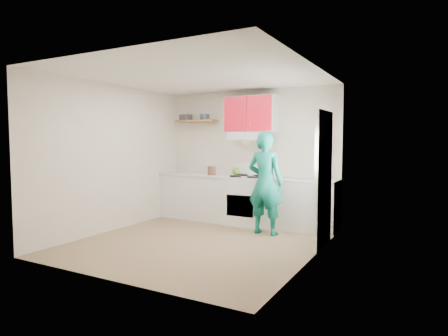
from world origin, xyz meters
The scene contains 21 objects.
floor centered at (0.00, 0.00, 0.00)m, with size 3.80×3.80×0.00m, color brown.
ceiling centered at (0.00, 0.00, 2.60)m, with size 3.60×3.80×0.04m, color white.
back_wall centered at (0.00, 1.90, 1.30)m, with size 3.60×0.04×2.60m, color beige.
front_wall centered at (0.00, -1.90, 1.30)m, with size 3.60×0.04×2.60m, color beige.
left_wall centered at (-1.80, 0.00, 1.30)m, with size 0.04×3.80×2.60m, color beige.
right_wall centered at (1.80, 0.00, 1.30)m, with size 0.04×3.80×2.60m, color beige.
door centered at (1.78, 0.70, 1.02)m, with size 0.05×0.85×2.05m, color white.
door_glass centered at (1.75, 0.70, 1.45)m, with size 0.01×0.55×0.95m, color white.
counter_left centered at (-1.04, 1.60, 0.45)m, with size 1.52×0.60×0.90m, color silver.
counter_right centered at (1.14, 1.60, 0.45)m, with size 1.32×0.60×0.90m, color silver.
stove centered at (0.10, 1.57, 0.46)m, with size 0.76×0.65×0.92m, color white.
range_hood centered at (0.10, 1.68, 1.70)m, with size 0.76×0.44×0.15m, color silver.
upper_cabinets centered at (0.10, 1.73, 2.12)m, with size 1.02×0.33×0.70m, color red.
shelf centered at (-1.15, 1.75, 2.02)m, with size 0.90×0.30×0.04m, color brown.
books centered at (-1.40, 1.71, 2.10)m, with size 0.24×0.17×0.12m, color #3C353B.
tin centered at (-0.95, 1.74, 2.10)m, with size 0.19×0.19×0.12m, color #333D4C.
kettle centered at (-0.22, 1.75, 0.99)m, with size 0.17×0.17×0.14m, color #568224.
crock centered at (-0.68, 1.56, 1.00)m, with size 0.17×0.17×0.20m, color #4F3122.
cutting_board centered at (1.05, 1.61, 0.91)m, with size 0.28×0.21×0.02m, color olive.
silicone_mat centered at (1.47, 1.65, 0.90)m, with size 0.30×0.25×0.01m, color red.
person centered at (0.71, 1.00, 0.88)m, with size 0.64×0.42×1.76m, color #0B6656.
Camera 1 is at (3.19, -5.04, 1.60)m, focal length 30.67 mm.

